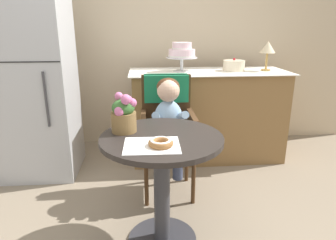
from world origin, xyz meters
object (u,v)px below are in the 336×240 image
object	(u,v)px
donut_front	(161,142)
round_layer_cake	(234,66)
tiered_cake_stand	(182,52)
wicker_chair	(167,115)
refrigerator	(35,82)
cafe_table	(162,169)
seated_child	(169,116)
flower_vase	(124,114)
table_lamp	(268,48)

from	to	relation	value
donut_front	round_layer_cake	size ratio (longest dim) A/B	0.63
donut_front	tiered_cake_stand	distance (m)	1.52
wicker_chair	refrigerator	xyz separation A→B (m)	(-1.14, 0.41, 0.21)
cafe_table	refrigerator	size ratio (longest dim) A/B	0.42
donut_front	tiered_cake_stand	xyz separation A→B (m)	(0.30, 1.45, 0.34)
seated_child	round_layer_cake	distance (m)	1.09
cafe_table	flower_vase	world-z (taller)	flower_vase
round_layer_cake	refrigerator	xyz separation A→B (m)	(-1.85, -0.21, -0.10)
seated_child	tiered_cake_stand	distance (m)	0.89
flower_vase	refrigerator	world-z (taller)	refrigerator
cafe_table	wicker_chair	xyz separation A→B (m)	(0.09, 0.69, 0.13)
tiered_cake_stand	round_layer_cake	xyz separation A→B (m)	(0.52, 0.01, -0.13)
tiered_cake_stand	round_layer_cake	size ratio (longest dim) A/B	1.41
wicker_chair	flower_vase	bearing A→B (deg)	-121.42
refrigerator	wicker_chair	bearing A→B (deg)	-19.87
seated_child	flower_vase	world-z (taller)	same
donut_front	table_lamp	bearing A→B (deg)	51.67
seated_child	donut_front	distance (m)	0.70
cafe_table	round_layer_cake	distance (m)	1.59
flower_vase	tiered_cake_stand	distance (m)	1.33
cafe_table	wicker_chair	size ratio (longest dim) A/B	0.75
cafe_table	table_lamp	xyz separation A→B (m)	(1.12, 1.28, 0.61)
donut_front	round_layer_cake	xyz separation A→B (m)	(0.82, 1.46, 0.21)
cafe_table	wicker_chair	distance (m)	0.71
cafe_table	donut_front	world-z (taller)	donut_front
tiered_cake_stand	donut_front	bearing A→B (deg)	-101.49
seated_child	round_layer_cake	world-z (taller)	round_layer_cake
cafe_table	donut_front	size ratio (longest dim) A/B	5.38
tiered_cake_stand	seated_child	bearing A→B (deg)	-104.15
wicker_chair	flower_vase	size ratio (longest dim) A/B	3.98
wicker_chair	seated_child	xyz separation A→B (m)	(0.00, -0.16, 0.04)
seated_child	table_lamp	xyz separation A→B (m)	(1.03, 0.74, 0.44)
wicker_chair	donut_front	xyz separation A→B (m)	(-0.10, -0.84, 0.10)
wicker_chair	table_lamp	xyz separation A→B (m)	(1.03, 0.59, 0.48)
wicker_chair	tiered_cake_stand	bearing A→B (deg)	68.41
cafe_table	table_lamp	world-z (taller)	table_lamp
wicker_chair	donut_front	distance (m)	0.86
flower_vase	table_lamp	xyz separation A→B (m)	(1.34, 1.18, 0.28)
donut_front	refrigerator	distance (m)	1.63
donut_front	flower_vase	world-z (taller)	flower_vase
tiered_cake_stand	refrigerator	size ratio (longest dim) A/B	0.18
round_layer_cake	table_lamp	size ratio (longest dim) A/B	0.75
donut_front	flower_vase	xyz separation A→B (m)	(-0.20, 0.25, 0.09)
donut_front	table_lamp	world-z (taller)	table_lamp
round_layer_cake	flower_vase	bearing A→B (deg)	-130.15
flower_vase	table_lamp	distance (m)	1.81
round_layer_cake	table_lamp	world-z (taller)	table_lamp
table_lamp	refrigerator	size ratio (longest dim) A/B	0.17
cafe_table	round_layer_cake	world-z (taller)	round_layer_cake
wicker_chair	refrigerator	bearing A→B (deg)	156.10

